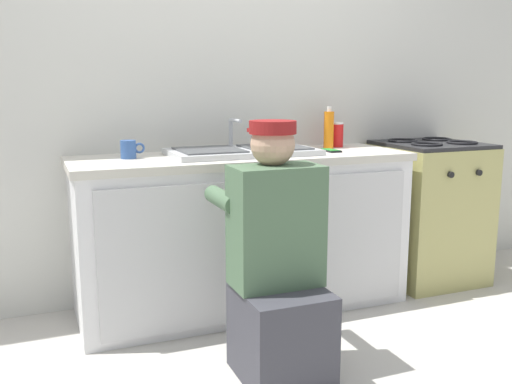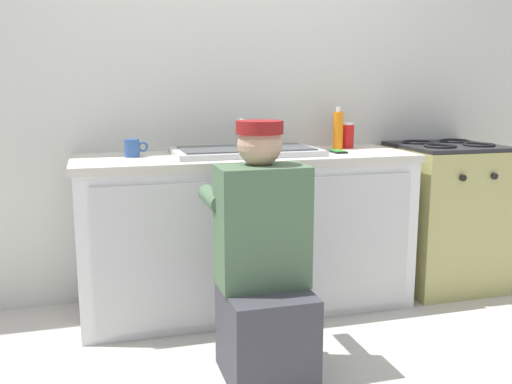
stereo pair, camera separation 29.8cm
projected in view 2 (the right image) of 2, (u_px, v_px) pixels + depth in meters
The scene contains 11 objects.
ground_plane at pixel (261, 325), 3.01m from camera, with size 12.00×12.00×0.00m, color beige.
back_wall at pixel (230, 85), 3.40m from camera, with size 6.00×0.10×2.50m, color silver.
counter_cabinet at pixel (247, 235), 3.21m from camera, with size 1.82×0.62×0.83m.
countertop at pixel (246, 158), 3.14m from camera, with size 1.86×0.62×0.04m, color beige.
sink_double_basin at pixel (246, 151), 3.13m from camera, with size 0.80×0.44×0.19m.
stove_range at pixel (443, 215), 3.56m from camera, with size 0.60×0.62×0.91m.
plumber_person at pixel (263, 273), 2.43m from camera, with size 0.42×0.61×1.10m.
soda_cup_red at pixel (347, 135), 3.44m from camera, with size 0.08×0.08×0.15m.
coffee_mug at pixel (133, 148), 3.01m from camera, with size 0.13×0.08×0.09m.
soap_bottle_orange at pixel (338, 130), 3.37m from camera, with size 0.06×0.06×0.25m.
cell_phone at pixel (337, 151), 3.22m from camera, with size 0.07×0.14×0.01m.
Camera 2 is at (-0.81, -2.71, 1.25)m, focal length 40.00 mm.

